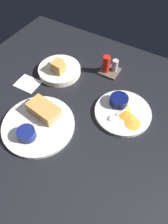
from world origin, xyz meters
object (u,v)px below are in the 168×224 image
object	(u,v)px
sandwich_half_near	(44,110)
ramekin_light_gravy	(119,100)
plate_chips_companion	(123,112)
spoon_by_gravy_ramekin	(114,116)
plate_sandwich_main	(39,125)
condiment_caddy	(109,67)
ramekin_dark_sauce	(26,134)
bread_basket_rear	(59,70)
spoon_by_dark_ramekin	(35,125)

from	to	relation	value
sandwich_half_near	ramekin_light_gravy	world-z (taller)	sandwich_half_near
plate_chips_companion	spoon_by_gravy_ramekin	xyz separation A→B (cm)	(-2.04, -4.60, 1.16)
plate_chips_companion	spoon_by_gravy_ramekin	bearing A→B (deg)	-113.89
plate_sandwich_main	sandwich_half_near	bearing A→B (deg)	99.93
ramekin_light_gravy	condiment_caddy	distance (cm)	21.61
ramekin_dark_sauce	spoon_by_gravy_ramekin	world-z (taller)	ramekin_dark_sauce
plate_chips_companion	ramekin_light_gravy	size ratio (longest dim) A/B	3.05
ramekin_dark_sauce	bread_basket_rear	bearing A→B (deg)	106.21
sandwich_half_near	plate_chips_companion	distance (cm)	33.17
plate_sandwich_main	bread_basket_rear	size ratio (longest dim) A/B	1.42
plate_sandwich_main	plate_chips_companion	size ratio (longest dim) A/B	1.23
ramekin_light_gravy	spoon_by_gravy_ramekin	distance (cm)	7.92
sandwich_half_near	spoon_by_gravy_ramekin	bearing A→B (deg)	26.98
bread_basket_rear	ramekin_light_gravy	bearing A→B (deg)	-6.71
ramekin_dark_sauce	spoon_by_dark_ramekin	bearing A→B (deg)	95.82
bread_basket_rear	condiment_caddy	xyz separation A→B (cm)	(20.79, 13.19, 1.33)
sandwich_half_near	ramekin_dark_sauce	world-z (taller)	sandwich_half_near
plate_chips_companion	ramekin_light_gravy	distance (cm)	5.43
spoon_by_dark_ramekin	bread_basket_rear	bearing A→B (deg)	107.95
sandwich_half_near	ramekin_light_gravy	distance (cm)	31.91
spoon_by_dark_ramekin	sandwich_half_near	bearing A→B (deg)	94.40
condiment_caddy	spoon_by_gravy_ramekin	bearing A→B (deg)	-59.38
ramekin_dark_sauce	sandwich_half_near	bearing A→B (deg)	95.05
plate_sandwich_main	spoon_by_gravy_ramekin	xyz separation A→B (cm)	(24.84, 18.65, 1.16)
plate_sandwich_main	ramekin_dark_sauce	distance (cm)	7.22
spoon_by_dark_ramekin	spoon_by_gravy_ramekin	world-z (taller)	same
plate_sandwich_main	spoon_by_dark_ramekin	distance (cm)	1.67
plate_sandwich_main	bread_basket_rear	xyz separation A→B (cm)	(-10.61, 30.24, 1.28)
bread_basket_rear	condiment_caddy	size ratio (longest dim) A/B	2.19
ramekin_light_gravy	ramekin_dark_sauce	bearing A→B (deg)	-125.18
plate_sandwich_main	condiment_caddy	size ratio (longest dim) A/B	3.10
ramekin_dark_sauce	ramekin_light_gravy	size ratio (longest dim) A/B	0.89
bread_basket_rear	plate_chips_companion	bearing A→B (deg)	-10.55
sandwich_half_near	bread_basket_rear	xyz separation A→B (cm)	(-9.65, 24.72, -1.92)
sandwich_half_near	spoon_by_gravy_ramekin	world-z (taller)	sandwich_half_near
ramekin_dark_sauce	spoon_by_gravy_ramekin	size ratio (longest dim) A/B	0.73
plate_chips_companion	condiment_caddy	size ratio (longest dim) A/B	2.52
sandwich_half_near	ramekin_dark_sauce	xyz separation A→B (cm)	(1.07, -12.14, -0.34)
ramekin_dark_sauce	condiment_caddy	xyz separation A→B (cm)	(10.06, 50.06, -0.26)
ramekin_light_gravy	condiment_caddy	xyz separation A→B (cm)	(-13.11, 17.18, -0.16)
sandwich_half_near	plate_sandwich_main	bearing A→B (deg)	-80.07
sandwich_half_near	ramekin_light_gravy	xyz separation A→B (cm)	(24.25, 20.73, -0.43)
ramekin_light_gravy	bread_basket_rear	distance (cm)	34.16
plate_sandwich_main	ramekin_light_gravy	bearing A→B (deg)	48.43
condiment_caddy	ramekin_dark_sauce	bearing A→B (deg)	-101.37
sandwich_half_near	ramekin_dark_sauce	distance (cm)	12.20
plate_sandwich_main	bread_basket_rear	distance (cm)	32.07
ramekin_dark_sauce	spoon_by_gravy_ramekin	bearing A→B (deg)	45.63
bread_basket_rear	condiment_caddy	distance (cm)	24.65
plate_sandwich_main	spoon_by_gravy_ramekin	world-z (taller)	spoon_by_gravy_ramekin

